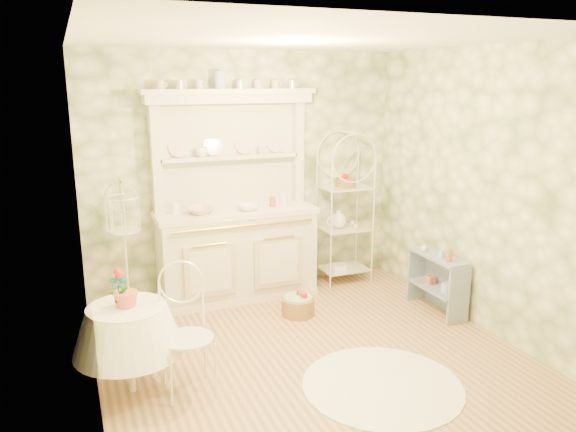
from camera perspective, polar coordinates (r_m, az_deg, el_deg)
name	(u,v)px	position (r m, az deg, el deg)	size (l,w,h in m)	color
floor	(309,352)	(5.19, 2.12, -13.67)	(3.60, 3.60, 0.00)	tan
ceiling	(312,38)	(4.62, 2.44, 17.58)	(3.60, 3.60, 0.00)	white
wall_left	(84,227)	(4.33, -20.02, -1.02)	(3.60, 3.60, 0.00)	#F1E7C9
wall_right	(481,191)	(5.69, 19.05, 2.46)	(3.60, 3.60, 0.00)	#F1E7C9
wall_back	(245,173)	(6.38, -4.39, 4.33)	(3.60, 3.60, 0.00)	#F1E7C9
wall_front	(443,273)	(3.23, 15.51, -5.58)	(3.60, 3.60, 0.00)	#F1E7C9
kitchen_dresser	(236,197)	(6.10, -5.34, 1.91)	(1.87, 0.61, 2.29)	silver
bakers_rack	(345,207)	(6.68, 5.80, 0.91)	(0.57, 0.41, 1.83)	white
side_shelf	(437,286)	(6.13, 14.90, -6.87)	(0.24, 0.65, 0.56)	#798AA4
round_table	(129,346)	(4.61, -15.82, -12.58)	(0.71, 0.71, 0.77)	white
cafe_chair	(187,334)	(4.47, -10.18, -11.72)	(0.44, 0.44, 0.97)	white
birdcage_stand	(126,252)	(5.94, -16.17, -3.55)	(0.32, 0.32, 1.36)	white
floor_basket	(298,304)	(5.89, 1.01, -8.93)	(0.37, 0.37, 0.24)	olive
lace_rug	(382,385)	(4.76, 9.55, -16.56)	(1.29, 1.29, 0.01)	white
bowl_floral	(200,213)	(5.98, -8.91, 0.31)	(0.28, 0.28, 0.07)	white
bowl_white	(249,210)	(6.07, -4.02, 0.63)	(0.22, 0.22, 0.07)	white
cup_left	(202,154)	(6.08, -8.75, 6.22)	(0.13, 0.13, 0.10)	white
cup_right	(261,151)	(6.28, -2.74, 6.60)	(0.09, 0.09, 0.08)	white
potted_geranium	(119,291)	(4.41, -16.81, -7.32)	(0.14, 0.10, 0.27)	#3F7238
bottle_amber	(449,255)	(5.83, 16.07, -3.83)	(0.06, 0.06, 0.15)	#AD5231
bottle_blue	(442,253)	(5.97, 15.35, -3.68)	(0.04, 0.04, 0.10)	#96C1DE
bottle_glass	(424,248)	(6.11, 13.63, -3.22)	(0.07, 0.07, 0.09)	silver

